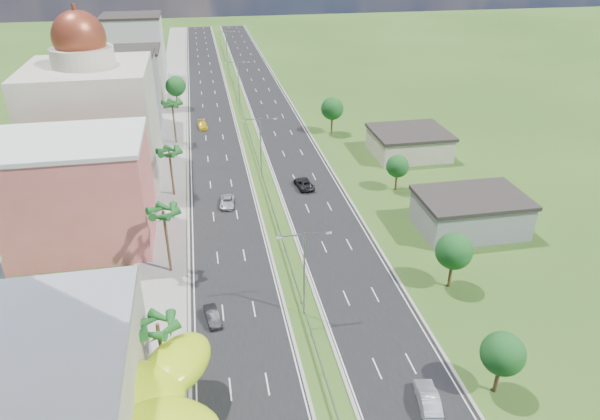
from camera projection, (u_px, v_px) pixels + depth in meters
ground at (323, 376)px, 53.87m from camera, size 500.00×500.00×0.00m
road_left at (211, 112)px, 130.78m from camera, size 11.00×260.00×0.04m
road_right at (272, 109)px, 133.25m from camera, size 11.00×260.00×0.04m
sidewalk_left at (171, 115)px, 129.19m from camera, size 7.00×260.00×0.12m
median_guardrail at (249, 133)px, 116.09m from camera, size 0.10×216.06×0.76m
streetlight_median_b at (304, 266)px, 59.40m from camera, size 6.04×0.25×11.00m
streetlight_median_c at (260, 141)px, 94.13m from camera, size 6.04×0.25×11.00m
streetlight_median_d at (238, 79)px, 133.21m from camera, size 6.04×0.25×11.00m
streetlight_median_e at (226, 44)px, 172.29m from camera, size 6.04×0.25×11.00m
lime_canopy at (103, 400)px, 44.76m from camera, size 18.00×15.00×7.40m
pink_shophouse at (74, 195)px, 73.53m from camera, size 20.00×15.00×15.00m
domed_building at (94, 117)px, 91.70m from camera, size 20.00×20.00×28.70m
midrise_grey at (119, 96)px, 115.14m from camera, size 16.00×15.00×16.00m
midrise_beige at (129, 78)px, 134.95m from camera, size 16.00×15.00×13.00m
midrise_white at (135, 50)px, 153.76m from camera, size 16.00×15.00×18.00m
shed_near at (470, 214)px, 79.03m from camera, size 15.00×10.00×5.00m
shed_far at (409, 144)px, 105.55m from camera, size 14.00×12.00×4.40m
palm_tree_b at (158, 328)px, 49.74m from camera, size 3.60×3.60×8.10m
palm_tree_c at (164, 214)px, 66.44m from camera, size 3.60×3.60×9.60m
palm_tree_d at (169, 153)px, 86.86m from camera, size 3.60×3.60×8.60m
palm_tree_e at (172, 105)px, 108.21m from camera, size 3.60×3.60×9.40m
leafy_tree_lfar at (176, 86)px, 131.20m from camera, size 4.90×4.90×8.05m
leafy_tree_ra at (503, 354)px, 49.93m from camera, size 4.20×4.20×6.90m
leafy_tree_rb at (454, 251)px, 65.00m from camera, size 4.55×4.55×7.47m
leafy_tree_rc at (397, 166)px, 90.19m from camera, size 3.85×3.85×6.33m
leafy_tree_rd at (332, 109)px, 115.02m from camera, size 4.90×4.90×8.05m
car_dark_left at (212, 316)px, 61.13m from camera, size 2.06×4.24×1.34m
car_silver_mid_left at (227, 202)px, 86.60m from camera, size 2.71×5.00×1.33m
car_yellow_far_left at (203, 125)px, 120.29m from camera, size 2.38×5.00×1.41m
car_silver_right at (428, 398)px, 50.20m from camera, size 2.57×5.24×1.65m
car_dark_far_right at (304, 183)px, 92.66m from camera, size 3.19×5.75×1.52m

